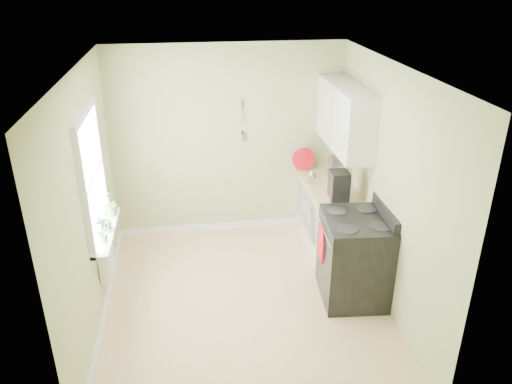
{
  "coord_description": "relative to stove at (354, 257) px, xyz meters",
  "views": [
    {
      "loc": [
        -0.54,
        -4.77,
        3.6
      ],
      "look_at": [
        0.22,
        0.55,
        1.14
      ],
      "focal_mm": 35.0,
      "sensor_mm": 36.0,
      "label": 1
    }
  ],
  "objects": [
    {
      "name": "jar",
      "position": [
        -0.11,
        0.73,
        0.44
      ],
      "size": [
        0.08,
        0.08,
        0.09
      ],
      "color": "#BDB395",
      "rests_on": "countertop"
    },
    {
      "name": "kettle",
      "position": [
        -0.22,
        1.28,
        0.48
      ],
      "size": [
        0.18,
        0.1,
        0.18
      ],
      "color": "silver",
      "rests_on": "countertop"
    },
    {
      "name": "stand_mixer",
      "position": [
        0.13,
        1.33,
        0.57
      ],
      "size": [
        0.25,
        0.36,
        0.41
      ],
      "color": "#B2B2B7",
      "rests_on": "countertop"
    },
    {
      "name": "window_sill",
      "position": [
        -2.79,
        0.35,
        0.36
      ],
      "size": [
        0.18,
        1.14,
        0.04
      ],
      "primitive_type": "cube",
      "color": "white",
      "rests_on": "wall_left"
    },
    {
      "name": "base_cabinets",
      "position": [
        0.02,
        1.05,
        -0.08
      ],
      "size": [
        0.6,
        1.6,
        0.87
      ],
      "primitive_type": "cube",
      "color": "white",
      "rests_on": "floor"
    },
    {
      "name": "plant_c",
      "position": [
        -2.78,
        0.73,
        0.54
      ],
      "size": [
        0.23,
        0.23,
        0.31
      ],
      "primitive_type": "imported",
      "rotation": [
        0.0,
        0.0,
        4.23
      ],
      "color": "#2F662E",
      "rests_on": "window_sill"
    },
    {
      "name": "radiator",
      "position": [
        -2.82,
        0.3,
        0.03
      ],
      "size": [
        0.12,
        0.5,
        0.35
      ],
      "primitive_type": "cube",
      "color": "white",
      "rests_on": "wall_left"
    },
    {
      "name": "red_tray",
      "position": [
        -0.21,
        1.77,
        0.56
      ],
      "size": [
        0.33,
        0.08,
        0.33
      ],
      "primitive_type": "cylinder",
      "rotation": [
        1.45,
        0.0,
        -0.07
      ],
      "color": "#9F0D1A",
      "rests_on": "countertop"
    },
    {
      "name": "wall_utensils",
      "position": [
        -1.08,
        1.83,
        1.05
      ],
      "size": [
        0.02,
        0.14,
        0.58
      ],
      "color": "beige",
      "rests_on": "wall_back"
    },
    {
      "name": "plant_a",
      "position": [
        -2.78,
        0.09,
        0.53
      ],
      "size": [
        0.17,
        0.19,
        0.29
      ],
      "primitive_type": "imported",
      "rotation": [
        0.0,
        0.0,
        1.06
      ],
      "color": "#2F662E",
      "rests_on": "window_sill"
    },
    {
      "name": "wall_left",
      "position": [
        -2.89,
        0.05,
        0.83
      ],
      "size": [
        0.02,
        3.6,
        2.7
      ],
      "primitive_type": "cube",
      "color": "#B1BA7E",
      "rests_on": "floor"
    },
    {
      "name": "countertop",
      "position": [
        0.01,
        1.05,
        0.37
      ],
      "size": [
        0.64,
        1.6,
        0.04
      ],
      "primitive_type": "cube",
      "color": "beige",
      "rests_on": "base_cabinets"
    },
    {
      "name": "window",
      "position": [
        -2.86,
        0.35,
        1.03
      ],
      "size": [
        0.06,
        1.14,
        1.44
      ],
      "color": "white",
      "rests_on": "wall_left"
    },
    {
      "name": "ceiling",
      "position": [
        -1.28,
        0.05,
        2.19
      ],
      "size": [
        3.2,
        3.6,
        0.02
      ],
      "primitive_type": "cube",
      "color": "white",
      "rests_on": "wall_back"
    },
    {
      "name": "upper_cabinets",
      "position": [
        0.15,
        1.15,
        1.33
      ],
      "size": [
        0.35,
        1.4,
        0.8
      ],
      "primitive_type": "cube",
      "color": "white",
      "rests_on": "wall_right"
    },
    {
      "name": "plant_b",
      "position": [
        -2.78,
        0.37,
        0.51
      ],
      "size": [
        0.17,
        0.18,
        0.26
      ],
      "primitive_type": "imported",
      "rotation": [
        0.0,
        0.0,
        1.97
      ],
      "color": "#2F662E",
      "rests_on": "window_sill"
    },
    {
      "name": "floor",
      "position": [
        -1.28,
        0.05,
        -0.53
      ],
      "size": [
        3.2,
        3.6,
        0.02
      ],
      "primitive_type": "cube",
      "color": "tan",
      "rests_on": "ground"
    },
    {
      "name": "wall_right",
      "position": [
        0.33,
        0.05,
        0.83
      ],
      "size": [
        0.02,
        3.6,
        2.7
      ],
      "primitive_type": "cube",
      "color": "#B1BA7E",
      "rests_on": "floor"
    },
    {
      "name": "wall_back",
      "position": [
        -1.28,
        1.86,
        0.83
      ],
      "size": [
        3.2,
        0.02,
        2.7
      ],
      "primitive_type": "cube",
      "color": "#B1BA7E",
      "rests_on": "floor"
    },
    {
      "name": "stove",
      "position": [
        0.0,
        0.0,
        0.0
      ],
      "size": [
        0.8,
        0.89,
        1.15
      ],
      "color": "black",
      "rests_on": "floor"
    },
    {
      "name": "coffee_maker",
      "position": [
        -0.02,
        0.71,
        0.58
      ],
      "size": [
        0.23,
        0.25,
        0.39
      ],
      "color": "black",
      "rests_on": "countertop"
    }
  ]
}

